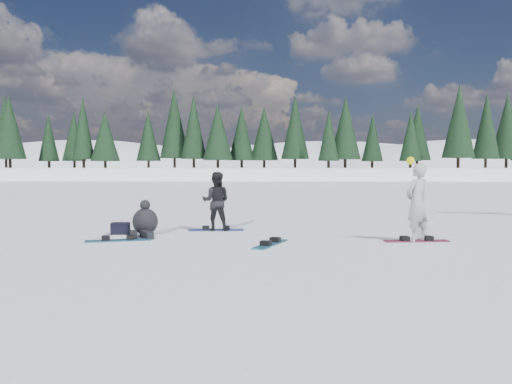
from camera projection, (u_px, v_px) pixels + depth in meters
ground at (322, 250)px, 10.41m from camera, size 420.00×420.00×0.00m
alpine_backdrop at (248, 205)px, 200.34m from camera, size 412.50×227.00×53.20m
snowboarder_woman at (417, 202)px, 11.53m from camera, size 0.79×0.75×1.97m
snowboarder_man at (216, 201)px, 13.53m from camera, size 0.79×0.62×1.60m
seated_rider at (145, 222)px, 12.54m from camera, size 0.81×1.17×0.90m
gear_bag at (120, 228)px, 12.84m from camera, size 0.48×0.34×0.30m
snowboard_woman at (416, 241)px, 11.58m from camera, size 1.52×0.41×0.03m
snowboard_man at (216, 230)px, 13.57m from camera, size 1.52×0.40×0.03m
snowboard_loose_c at (118, 240)px, 11.68m from camera, size 1.52×0.68×0.03m
snowboard_loose_a at (271, 244)px, 11.11m from camera, size 0.81×1.50×0.03m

